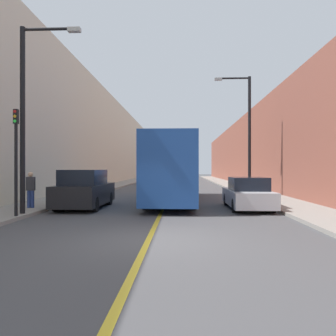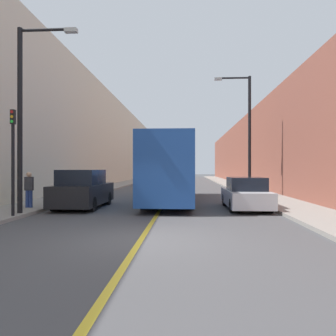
# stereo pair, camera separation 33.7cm
# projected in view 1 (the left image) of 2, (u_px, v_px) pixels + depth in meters

# --- Properties ---
(ground_plane) EXTENTS (200.00, 200.00, 0.00)m
(ground_plane) POSITION_uv_depth(u_px,v_px,m) (148.00, 240.00, 8.83)
(ground_plane) COLOR #474749
(sidewalk_left) EXTENTS (2.53, 72.00, 0.14)m
(sidewalk_left) POSITION_uv_depth(u_px,v_px,m) (121.00, 184.00, 39.07)
(sidewalk_left) COLOR gray
(sidewalk_left) RESTS_ON ground
(sidewalk_right) EXTENTS (2.53, 72.00, 0.14)m
(sidewalk_right) POSITION_uv_depth(u_px,v_px,m) (228.00, 184.00, 38.53)
(sidewalk_right) COLOR gray
(sidewalk_right) RESTS_ON ground
(building_row_left) EXTENTS (4.00, 72.00, 10.88)m
(building_row_left) POSITION_uv_depth(u_px,v_px,m) (94.00, 139.00, 39.22)
(building_row_left) COLOR beige
(building_row_left) RESTS_ON ground
(building_row_right) EXTENTS (4.00, 72.00, 7.76)m
(building_row_right) POSITION_uv_depth(u_px,v_px,m) (256.00, 152.00, 38.40)
(building_row_right) COLOR brown
(building_row_right) RESTS_ON ground
(road_center_line) EXTENTS (0.16, 72.00, 0.01)m
(road_center_line) POSITION_uv_depth(u_px,v_px,m) (174.00, 185.00, 38.80)
(road_center_line) COLOR gold
(road_center_line) RESTS_ON ground
(bus) EXTENTS (2.51, 11.79, 3.54)m
(bus) POSITION_uv_depth(u_px,v_px,m) (172.00, 169.00, 18.99)
(bus) COLOR #1E4793
(bus) RESTS_ON ground
(parked_suv_left) EXTENTS (1.96, 4.63, 1.87)m
(parked_suv_left) POSITION_uv_depth(u_px,v_px,m) (85.00, 190.00, 15.93)
(parked_suv_left) COLOR black
(parked_suv_left) RESTS_ON ground
(car_right_near) EXTENTS (1.83, 4.43, 1.52)m
(car_right_near) POSITION_uv_depth(u_px,v_px,m) (248.00, 195.00, 15.55)
(car_right_near) COLOR silver
(car_right_near) RESTS_ON ground
(street_lamp_left) EXTENTS (2.44, 0.24, 7.42)m
(street_lamp_left) POSITION_uv_depth(u_px,v_px,m) (28.00, 107.00, 12.99)
(street_lamp_left) COLOR black
(street_lamp_left) RESTS_ON sidewalk_left
(street_lamp_right) EXTENTS (2.44, 0.24, 7.94)m
(street_lamp_right) POSITION_uv_depth(u_px,v_px,m) (247.00, 128.00, 21.87)
(street_lamp_right) COLOR black
(street_lamp_right) RESTS_ON sidewalk_right
(traffic_light) EXTENTS (0.16, 0.18, 4.01)m
(traffic_light) POSITION_uv_depth(u_px,v_px,m) (16.00, 158.00, 12.29)
(traffic_light) COLOR black
(traffic_light) RESTS_ON sidewalk_left
(pedestrian) EXTENTS (0.36, 0.23, 1.63)m
(pedestrian) POSITION_uv_depth(u_px,v_px,m) (31.00, 189.00, 14.88)
(pedestrian) COLOR navy
(pedestrian) RESTS_ON sidewalk_left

